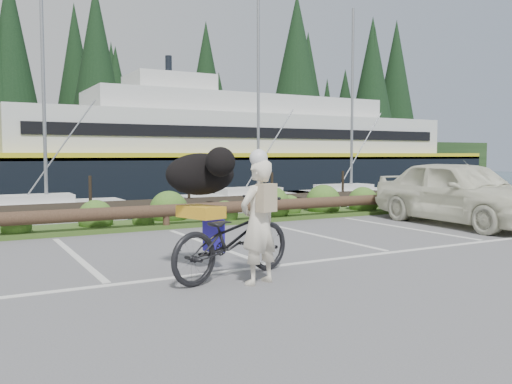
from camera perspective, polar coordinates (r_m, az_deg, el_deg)
ground at (r=9.16m, az=0.34°, el=-7.41°), size 72.00×72.00×0.00m
vegetation_strip at (r=13.95m, az=-10.38°, el=-3.32°), size 34.00×1.60×0.10m
log_rail at (r=13.30m, az=-9.42°, el=-3.88°), size 32.00×0.30×0.60m
bicycle at (r=7.94m, az=-2.46°, el=-4.85°), size 2.38×1.40×1.18m
cyclist at (r=7.53m, az=0.27°, el=-3.18°), size 0.73×0.58×1.74m
dog at (r=8.39m, az=-5.86°, el=1.88°), size 0.85×1.23×0.65m
parked_car at (r=14.83m, az=20.70°, el=-0.02°), size 2.26×5.03×1.68m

